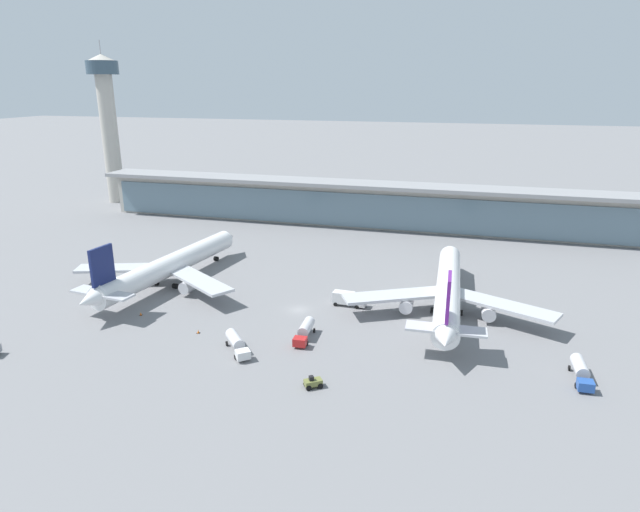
{
  "coord_description": "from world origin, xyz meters",
  "views": [
    {
      "loc": [
        33.23,
        -101.89,
        46.21
      ],
      "look_at": [
        0.0,
        16.87,
        6.93
      ],
      "focal_mm": 30.45,
      "sensor_mm": 36.0,
      "label": 1
    }
  ],
  "objects_px": {
    "control_tower": "(108,116)",
    "safety_cone_bravo": "(141,314)",
    "airliner_centre_stand": "(448,291)",
    "service_truck_mid_apron_white": "(347,299)",
    "service_truck_under_wing_white": "(237,343)",
    "safety_cone_alpha": "(198,332)",
    "service_truck_on_taxiway_olive": "(313,382)",
    "airliner_left_stand": "(168,266)",
    "service_truck_near_nose_blue": "(581,371)",
    "service_truck_at_far_stand_red": "(305,330)"
  },
  "relations": [
    {
      "from": "service_truck_near_nose_blue",
      "to": "control_tower",
      "type": "distance_m",
      "value": 191.7
    },
    {
      "from": "airliner_centre_stand",
      "to": "service_truck_mid_apron_white",
      "type": "xyz_separation_m",
      "value": [
        -21.07,
        -2.63,
        -3.06
      ]
    },
    {
      "from": "airliner_left_stand",
      "to": "service_truck_near_nose_blue",
      "type": "relative_size",
      "value": 6.53
    },
    {
      "from": "service_truck_on_taxiway_olive",
      "to": "service_truck_at_far_stand_red",
      "type": "distance_m",
      "value": 17.44
    },
    {
      "from": "control_tower",
      "to": "safety_cone_alpha",
      "type": "bearing_deg",
      "value": -48.57
    },
    {
      "from": "airliner_left_stand",
      "to": "service_truck_near_nose_blue",
      "type": "bearing_deg",
      "value": -13.53
    },
    {
      "from": "service_truck_under_wing_white",
      "to": "airliner_left_stand",
      "type": "bearing_deg",
      "value": 137.66
    },
    {
      "from": "service_truck_mid_apron_white",
      "to": "safety_cone_alpha",
      "type": "xyz_separation_m",
      "value": [
        -24.78,
        -21.08,
        -1.37
      ]
    },
    {
      "from": "service_truck_near_nose_blue",
      "to": "safety_cone_alpha",
      "type": "bearing_deg",
      "value": -179.16
    },
    {
      "from": "airliner_left_stand",
      "to": "service_truck_under_wing_white",
      "type": "bearing_deg",
      "value": -42.34
    },
    {
      "from": "service_truck_near_nose_blue",
      "to": "control_tower",
      "type": "relative_size",
      "value": 0.14
    },
    {
      "from": "airliner_centre_stand",
      "to": "safety_cone_bravo",
      "type": "height_order",
      "value": "airliner_centre_stand"
    },
    {
      "from": "service_truck_mid_apron_white",
      "to": "control_tower",
      "type": "xyz_separation_m",
      "value": [
        -115.57,
        81.8,
        32.22
      ]
    },
    {
      "from": "service_truck_under_wing_white",
      "to": "service_truck_mid_apron_white",
      "type": "relative_size",
      "value": 1.08
    },
    {
      "from": "airliner_centre_stand",
      "to": "control_tower",
      "type": "height_order",
      "value": "control_tower"
    },
    {
      "from": "airliner_centre_stand",
      "to": "service_truck_on_taxiway_olive",
      "type": "height_order",
      "value": "airliner_centre_stand"
    },
    {
      "from": "airliner_left_stand",
      "to": "airliner_centre_stand",
      "type": "height_order",
      "value": "same"
    },
    {
      "from": "service_truck_under_wing_white",
      "to": "safety_cone_bravo",
      "type": "relative_size",
      "value": 11.46
    },
    {
      "from": "service_truck_mid_apron_white",
      "to": "safety_cone_alpha",
      "type": "bearing_deg",
      "value": -139.6
    },
    {
      "from": "airliner_centre_stand",
      "to": "safety_cone_bravo",
      "type": "relative_size",
      "value": 80.85
    },
    {
      "from": "safety_cone_bravo",
      "to": "airliner_centre_stand",
      "type": "bearing_deg",
      "value": 17.38
    },
    {
      "from": "control_tower",
      "to": "safety_cone_bravo",
      "type": "bearing_deg",
      "value": -52.63
    },
    {
      "from": "airliner_centre_stand",
      "to": "service_truck_mid_apron_white",
      "type": "relative_size",
      "value": 7.64
    },
    {
      "from": "service_truck_near_nose_blue",
      "to": "service_truck_mid_apron_white",
      "type": "distance_m",
      "value": 47.99
    },
    {
      "from": "airliner_left_stand",
      "to": "service_truck_on_taxiway_olive",
      "type": "distance_m",
      "value": 58.14
    },
    {
      "from": "airliner_centre_stand",
      "to": "safety_cone_bravo",
      "type": "distance_m",
      "value": 64.57
    },
    {
      "from": "airliner_centre_stand",
      "to": "service_truck_at_far_stand_red",
      "type": "bearing_deg",
      "value": -141.01
    },
    {
      "from": "safety_cone_bravo",
      "to": "airliner_left_stand",
      "type": "bearing_deg",
      "value": 101.68
    },
    {
      "from": "airliner_left_stand",
      "to": "service_truck_at_far_stand_red",
      "type": "distance_m",
      "value": 44.23
    },
    {
      "from": "service_truck_on_taxiway_olive",
      "to": "service_truck_at_far_stand_red",
      "type": "height_order",
      "value": "service_truck_at_far_stand_red"
    },
    {
      "from": "control_tower",
      "to": "safety_cone_alpha",
      "type": "relative_size",
      "value": 88.52
    },
    {
      "from": "service_truck_under_wing_white",
      "to": "safety_cone_alpha",
      "type": "height_order",
      "value": "service_truck_under_wing_white"
    },
    {
      "from": "control_tower",
      "to": "safety_cone_bravo",
      "type": "distance_m",
      "value": 128.3
    },
    {
      "from": "airliner_left_stand",
      "to": "control_tower",
      "type": "bearing_deg",
      "value": 131.52
    },
    {
      "from": "safety_cone_alpha",
      "to": "service_truck_near_nose_blue",
      "type": "bearing_deg",
      "value": 0.84
    },
    {
      "from": "service_truck_under_wing_white",
      "to": "control_tower",
      "type": "xyz_separation_m",
      "value": [
        -101.14,
        107.79,
        32.21
      ]
    },
    {
      "from": "service_truck_mid_apron_white",
      "to": "safety_cone_alpha",
      "type": "height_order",
      "value": "service_truck_mid_apron_white"
    },
    {
      "from": "airliner_centre_stand",
      "to": "safety_cone_alpha",
      "type": "distance_m",
      "value": 51.81
    },
    {
      "from": "service_truck_on_taxiway_olive",
      "to": "control_tower",
      "type": "bearing_deg",
      "value": 135.49
    },
    {
      "from": "airliner_left_stand",
      "to": "service_truck_under_wing_white",
      "type": "relative_size",
      "value": 7.06
    },
    {
      "from": "airliner_centre_stand",
      "to": "safety_cone_alpha",
      "type": "relative_size",
      "value": 80.85
    },
    {
      "from": "service_truck_on_taxiway_olive",
      "to": "service_truck_near_nose_blue",
      "type": "bearing_deg",
      "value": 18.57
    },
    {
      "from": "control_tower",
      "to": "service_truck_near_nose_blue",
      "type": "bearing_deg",
      "value": -32.62
    },
    {
      "from": "safety_cone_bravo",
      "to": "service_truck_on_taxiway_olive",
      "type": "bearing_deg",
      "value": -22.17
    },
    {
      "from": "service_truck_near_nose_blue",
      "to": "service_truck_mid_apron_white",
      "type": "bearing_deg",
      "value": 155.26
    },
    {
      "from": "safety_cone_alpha",
      "to": "airliner_left_stand",
      "type": "bearing_deg",
      "value": 131.11
    },
    {
      "from": "airliner_centre_stand",
      "to": "service_truck_near_nose_blue",
      "type": "relative_size",
      "value": 6.53
    },
    {
      "from": "airliner_left_stand",
      "to": "service_truck_at_far_stand_red",
      "type": "bearing_deg",
      "value": -25.16
    },
    {
      "from": "airliner_centre_stand",
      "to": "service_truck_under_wing_white",
      "type": "relative_size",
      "value": 7.05
    },
    {
      "from": "airliner_centre_stand",
      "to": "service_truck_under_wing_white",
      "type": "xyz_separation_m",
      "value": [
        -35.5,
        -28.62,
        -3.04
      ]
    }
  ]
}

